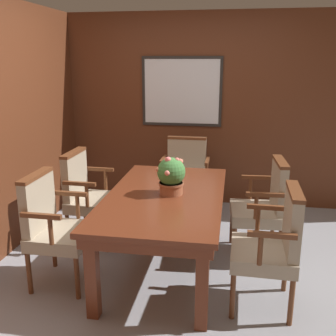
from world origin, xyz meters
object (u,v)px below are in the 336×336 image
(dining_table, at_px, (165,204))
(chair_right_near, at_px, (273,243))
(chair_left_near, at_px, (53,224))
(potted_plant, at_px, (171,175))
(chair_left_far, at_px, (87,192))
(chair_head_far, at_px, (185,174))
(chair_right_far, at_px, (264,204))

(dining_table, distance_m, chair_right_near, 1.01)
(chair_left_near, bearing_deg, chair_right_near, -91.12)
(potted_plant, bearing_deg, chair_left_near, -156.80)
(chair_left_far, distance_m, chair_head_far, 1.26)
(chair_left_near, bearing_deg, chair_right_far, -65.62)
(chair_left_far, distance_m, chair_right_far, 1.80)
(chair_right_near, xyz_separation_m, chair_right_far, (-0.01, 0.84, 0.00))
(dining_table, bearing_deg, chair_left_far, 154.56)
(chair_head_far, relative_size, chair_left_near, 1.00)
(chair_head_far, xyz_separation_m, potted_plant, (0.03, -1.26, 0.36))
(chair_right_near, bearing_deg, chair_head_far, -151.63)
(chair_right_near, bearing_deg, chair_left_far, -114.50)
(dining_table, relative_size, chair_right_near, 1.88)
(chair_right_near, bearing_deg, potted_plant, -116.98)
(chair_head_far, bearing_deg, chair_right_near, -62.13)
(chair_right_far, bearing_deg, chair_right_near, -2.69)
(chair_right_far, bearing_deg, chair_head_far, -138.62)
(chair_left_far, height_order, chair_head_far, same)
(chair_right_far, height_order, potted_plant, potted_plant)
(chair_left_far, distance_m, potted_plant, 1.10)
(chair_right_far, relative_size, potted_plant, 2.80)
(potted_plant, bearing_deg, chair_right_near, -28.10)
(dining_table, height_order, chair_right_near, chair_right_near)
(chair_right_far, xyz_separation_m, chair_left_near, (-1.79, -0.79, 0.00))
(chair_left_far, bearing_deg, chair_right_near, -114.09)
(chair_right_near, xyz_separation_m, potted_plant, (-0.86, 0.46, 0.36))
(dining_table, height_order, chair_left_near, chair_left_near)
(chair_head_far, height_order, chair_left_near, same)
(chair_right_far, xyz_separation_m, chair_head_far, (-0.87, 0.88, 0.00))
(chair_right_far, bearing_deg, potted_plant, -69.14)
(chair_head_far, relative_size, potted_plant, 2.80)
(chair_left_far, relative_size, chair_head_far, 1.00)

